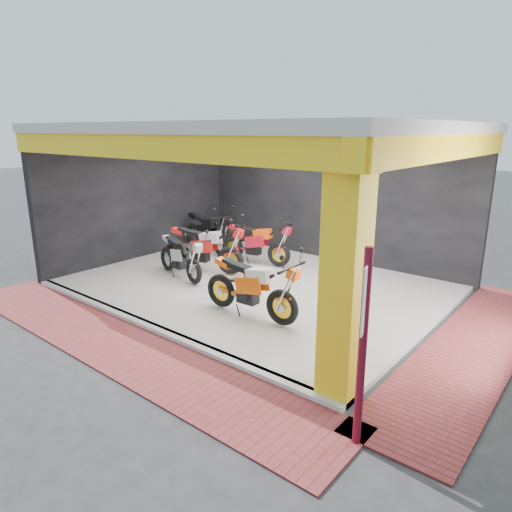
# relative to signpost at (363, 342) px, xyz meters

# --- Properties ---
(ground) EXTENTS (80.00, 80.00, 0.00)m
(ground) POSITION_rel_signpost_xyz_m (-4.40, 1.50, -1.31)
(ground) COLOR #2D2D30
(ground) RESTS_ON ground
(showroom_floor) EXTENTS (8.00, 6.00, 0.10)m
(showroom_floor) POSITION_rel_signpost_xyz_m (-4.40, 3.50, -1.26)
(showroom_floor) COLOR white
(showroom_floor) RESTS_ON ground
(showroom_ceiling) EXTENTS (8.40, 6.40, 0.20)m
(showroom_ceiling) POSITION_rel_signpost_xyz_m (-4.40, 3.50, 2.29)
(showroom_ceiling) COLOR beige
(showroom_ceiling) RESTS_ON corner_column
(back_wall) EXTENTS (8.20, 0.20, 3.50)m
(back_wall) POSITION_rel_signpost_xyz_m (-4.40, 6.60, 0.44)
(back_wall) COLOR black
(back_wall) RESTS_ON ground
(left_wall) EXTENTS (0.20, 6.20, 3.50)m
(left_wall) POSITION_rel_signpost_xyz_m (-8.50, 3.50, 0.44)
(left_wall) COLOR black
(left_wall) RESTS_ON ground
(corner_column) EXTENTS (0.50, 0.50, 3.50)m
(corner_column) POSITION_rel_signpost_xyz_m (-0.65, 0.75, 0.44)
(corner_column) COLOR yellow
(corner_column) RESTS_ON ground
(header_beam_front) EXTENTS (8.40, 0.30, 0.40)m
(header_beam_front) POSITION_rel_signpost_xyz_m (-4.40, 0.50, 1.99)
(header_beam_front) COLOR yellow
(header_beam_front) RESTS_ON corner_column
(header_beam_right) EXTENTS (0.30, 6.40, 0.40)m
(header_beam_right) POSITION_rel_signpost_xyz_m (-0.40, 3.50, 1.99)
(header_beam_right) COLOR yellow
(header_beam_right) RESTS_ON corner_column
(floor_kerb) EXTENTS (8.00, 0.20, 0.10)m
(floor_kerb) POSITION_rel_signpost_xyz_m (-4.40, 0.48, -1.26)
(floor_kerb) COLOR white
(floor_kerb) RESTS_ON ground
(paver_front) EXTENTS (9.00, 1.40, 0.03)m
(paver_front) POSITION_rel_signpost_xyz_m (-4.40, -0.30, -1.30)
(paver_front) COLOR maroon
(paver_front) RESTS_ON ground
(paver_right) EXTENTS (1.40, 7.00, 0.03)m
(paver_right) POSITION_rel_signpost_xyz_m (0.40, 3.50, -1.30)
(paver_right) COLOR maroon
(paver_right) RESTS_ON ground
(signpost) EXTENTS (0.11, 0.33, 2.40)m
(signpost) POSITION_rel_signpost_xyz_m (0.00, 0.00, 0.00)
(signpost) COLOR maroon
(signpost) RESTS_ON ground
(moto_hero) EXTENTS (2.30, 0.93, 1.39)m
(moto_hero) POSITION_rel_signpost_xyz_m (-2.52, 1.97, -0.52)
(moto_hero) COLOR #EB5809
(moto_hero) RESTS_ON showroom_floor
(moto_row_a) EXTENTS (2.49, 1.51, 1.43)m
(moto_row_a) POSITION_rel_signpost_xyz_m (-5.29, 3.60, -0.50)
(moto_row_a) COLOR red
(moto_row_a) RESTS_ON showroom_floor
(moto_row_b) EXTENTS (2.13, 1.18, 1.23)m
(moto_row_b) POSITION_rel_signpost_xyz_m (-5.46, 2.55, -0.60)
(moto_row_b) COLOR #9B9EA2
(moto_row_b) RESTS_ON showroom_floor
(moto_row_c) EXTENTS (2.26, 1.20, 1.31)m
(moto_row_c) POSITION_rel_signpost_xyz_m (-4.78, 4.91, -0.56)
(moto_row_c) COLOR #B21326
(moto_row_c) RESTS_ON showroom_floor
(moto_row_d) EXTENTS (2.42, 1.30, 1.40)m
(moto_row_d) POSITION_rel_signpost_xyz_m (-6.61, 4.66, -0.51)
(moto_row_d) COLOR black
(moto_row_d) RESTS_ON showroom_floor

